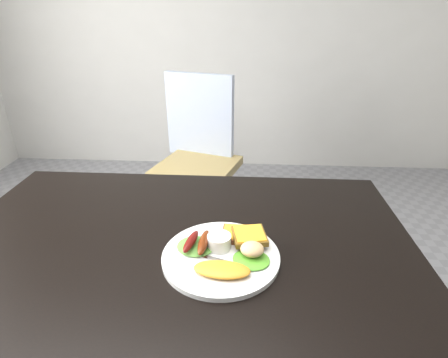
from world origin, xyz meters
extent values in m
cube|color=black|center=(0.00, 0.00, 0.73)|extent=(1.20, 0.80, 0.04)
cube|color=#A1884E|center=(-0.11, 1.12, 0.45)|extent=(0.53, 0.53, 0.05)
imported|color=navy|center=(0.20, 0.48, 0.75)|extent=(0.64, 0.53, 1.51)
cylinder|color=white|center=(0.11, -0.05, 0.76)|extent=(0.28, 0.28, 0.01)
ellipsoid|color=#4B9334|center=(0.05, -0.03, 0.77)|extent=(0.11, 0.10, 0.01)
ellipsoid|color=#3B9424|center=(0.18, -0.07, 0.77)|extent=(0.10, 0.10, 0.01)
ellipsoid|color=gold|center=(0.12, -0.11, 0.77)|extent=(0.13, 0.07, 0.02)
ellipsoid|color=maroon|center=(0.04, -0.03, 0.78)|extent=(0.04, 0.09, 0.02)
ellipsoid|color=maroon|center=(0.07, -0.03, 0.78)|extent=(0.03, 0.10, 0.02)
cylinder|color=white|center=(0.11, -0.02, 0.78)|extent=(0.06, 0.06, 0.03)
cube|color=brown|center=(0.15, 0.02, 0.77)|extent=(0.08, 0.08, 0.01)
cube|color=olive|center=(0.18, 0.00, 0.78)|extent=(0.09, 0.09, 0.01)
ellipsoid|color=beige|center=(0.18, -0.06, 0.79)|extent=(0.06, 0.05, 0.03)
cube|color=#ADAFB7|center=(0.08, -0.06, 0.76)|extent=(0.13, 0.05, 0.00)
camera|label=1|loc=(0.16, -0.71, 1.29)|focal=28.00mm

